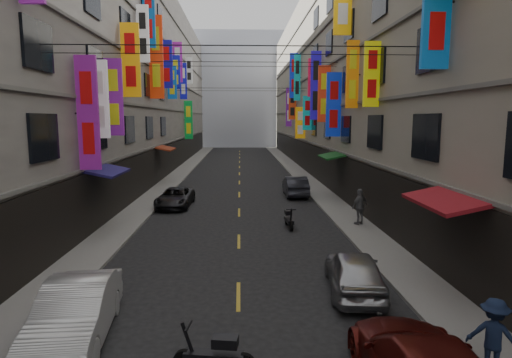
{
  "coord_description": "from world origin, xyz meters",
  "views": [
    {
      "loc": [
        0.08,
        5.35,
        5.45
      ],
      "look_at": [
        0.39,
        13.83,
        4.26
      ],
      "focal_mm": 30.0,
      "sensor_mm": 36.0,
      "label": 1
    }
  ],
  "objects": [
    {
      "name": "haze_block",
      "position": [
        0.0,
        92.0,
        11.0
      ],
      "size": [
        18.0,
        8.0,
        22.0
      ],
      "primitive_type": "cube",
      "color": "silver",
      "rests_on": "ground"
    },
    {
      "name": "sidewalk_left",
      "position": [
        -6.0,
        42.0,
        0.06
      ],
      "size": [
        2.0,
        90.0,
        0.12
      ],
      "primitive_type": "cube",
      "color": "slate",
      "rests_on": "ground"
    },
    {
      "name": "scooter_crossing",
      "position": [
        -0.48,
        13.94,
        0.44
      ],
      "size": [
        1.8,
        0.58,
        1.14
      ],
      "rotation": [
        0.0,
        0.0,
        1.42
      ],
      "color": "black",
      "rests_on": "ground"
    },
    {
      "name": "scooter_far_right",
      "position": [
        2.52,
        26.37,
        0.44
      ],
      "size": [
        0.5,
        1.8,
        1.14
      ],
      "rotation": [
        0.0,
        0.0,
        3.2
      ],
      "color": "black",
      "rests_on": "ground"
    },
    {
      "name": "street_awnings",
      "position": [
        -1.26,
        26.0,
        3.0
      ],
      "size": [
        13.99,
        35.2,
        0.41
      ],
      "color": "#165419",
      "rests_on": "ground"
    },
    {
      "name": "car_right_far",
      "position": [
        4.0,
        35.38,
        0.71
      ],
      "size": [
        1.5,
        4.31,
        1.42
      ],
      "primitive_type": "imported",
      "rotation": [
        0.0,
        0.0,
        3.14
      ],
      "color": "#282931",
      "rests_on": "ground"
    },
    {
      "name": "building_row_right",
      "position": [
        11.99,
        42.0,
        9.49
      ],
      "size": [
        10.14,
        90.0,
        19.0
      ],
      "color": "gray",
      "rests_on": "ground"
    },
    {
      "name": "pedestrian_rnear",
      "position": [
        5.4,
        13.61,
        0.93
      ],
      "size": [
        1.17,
        1.03,
        1.62
      ],
      "primitive_type": "imported",
      "rotation": [
        0.0,
        0.0,
        2.56
      ],
      "color": "#131D36",
      "rests_on": "sidewalk_right"
    },
    {
      "name": "car_left_far",
      "position": [
        -3.99,
        31.76,
        0.59
      ],
      "size": [
        2.16,
        4.35,
        1.19
      ],
      "primitive_type": "imported",
      "rotation": [
        0.0,
        0.0,
        -0.05
      ],
      "color": "black",
      "rests_on": "ground"
    },
    {
      "name": "building_row_left",
      "position": [
        -11.99,
        42.0,
        9.49
      ],
      "size": [
        10.14,
        90.0,
        19.0
      ],
      "color": "gray",
      "rests_on": "ground"
    },
    {
      "name": "shop_signage",
      "position": [
        -0.19,
        35.35,
        9.07
      ],
      "size": [
        14.0,
        55.0,
        12.4
      ],
      "color": "#0F1EB5",
      "rests_on": "ground"
    },
    {
      "name": "sidewalk_right",
      "position": [
        6.0,
        42.0,
        0.06
      ],
      "size": [
        2.0,
        90.0,
        0.12
      ],
      "primitive_type": "cube",
      "color": "slate",
      "rests_on": "ground"
    },
    {
      "name": "overhead_cables",
      "position": [
        0.0,
        30.0,
        8.8
      ],
      "size": [
        14.0,
        38.04,
        1.24
      ],
      "color": "black",
      "rests_on": "ground"
    },
    {
      "name": "pedestrian_rfar",
      "position": [
        6.16,
        26.45,
        1.04
      ],
      "size": [
        1.24,
        1.08,
        1.84
      ],
      "primitive_type": "imported",
      "rotation": [
        0.0,
        0.0,
        3.69
      ],
      "color": "slate",
      "rests_on": "sidewalk_right"
    },
    {
      "name": "lane_markings",
      "position": [
        0.0,
        39.0,
        0.0
      ],
      "size": [
        0.12,
        80.2,
        0.01
      ],
      "color": "gold",
      "rests_on": "ground"
    },
    {
      "name": "car_left_mid",
      "position": [
        -4.0,
        15.46,
        0.73
      ],
      "size": [
        2.03,
        4.59,
        1.47
      ],
      "primitive_type": "imported",
      "rotation": [
        0.0,
        0.0,
        0.11
      ],
      "color": "silver",
      "rests_on": "ground"
    },
    {
      "name": "car_right_mid",
      "position": [
        3.66,
        18.16,
        0.68
      ],
      "size": [
        2.05,
        4.16,
        1.37
      ],
      "primitive_type": "imported",
      "rotation": [
        0.0,
        0.0,
        3.03
      ],
      "color": "#A1A2A6",
      "rests_on": "ground"
    }
  ]
}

